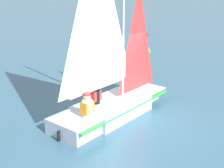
% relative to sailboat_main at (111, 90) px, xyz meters
% --- Properties ---
extents(ground_plane, '(260.00, 260.00, 0.00)m').
position_rel_sailboat_main_xyz_m(ground_plane, '(0.04, -0.03, -0.85)').
color(ground_plane, '#38607A').
extents(sailboat_main, '(4.32, 3.95, 5.87)m').
position_rel_sailboat_main_xyz_m(sailboat_main, '(0.00, 0.00, 0.00)').
color(sailboat_main, '#B2BCCC').
rests_on(sailboat_main, ground_plane).
extents(sailor_helm, '(0.43, 0.42, 1.16)m').
position_rel_sailboat_main_xyz_m(sailor_helm, '(-0.08, 0.51, -0.22)').
color(sailor_helm, black).
rests_on(sailor_helm, ground_plane).
extents(sailor_crew, '(0.43, 0.42, 1.16)m').
position_rel_sailboat_main_xyz_m(sailor_crew, '(-1.09, 0.69, -0.22)').
color(sailor_crew, black).
rests_on(sailor_crew, ground_plane).
extents(buoy_marker, '(0.53, 0.53, 1.35)m').
position_rel_sailboat_main_xyz_m(buoy_marker, '(8.60, -2.09, -0.65)').
color(buoy_marker, green).
rests_on(buoy_marker, ground_plane).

